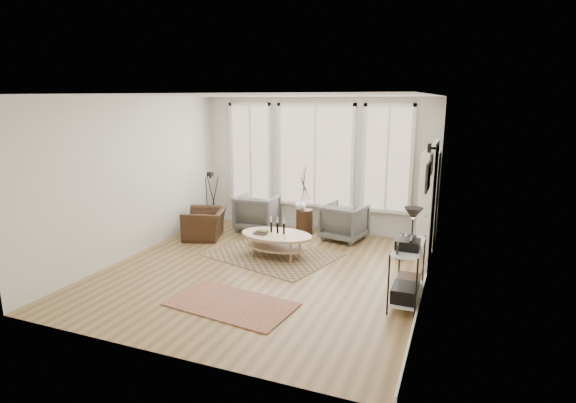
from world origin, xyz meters
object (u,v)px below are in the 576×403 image
at_px(bookcase, 428,201).
at_px(low_shelf, 407,267).
at_px(coffee_table, 276,239).
at_px(side_table, 305,201).
at_px(accent_chair, 205,224).
at_px(armchair_left, 257,212).
at_px(armchair_right, 344,222).

bearing_deg(bookcase, low_shelf, -91.28).
distance_m(coffee_table, side_table, 1.59).
bearing_deg(coffee_table, accent_chair, 163.98).
xyz_separation_m(armchair_left, armchair_right, (1.98, -0.01, -0.02)).
distance_m(armchair_right, side_table, 0.97).
bearing_deg(coffee_table, armchair_left, 126.13).
bearing_deg(low_shelf, accent_chair, 159.83).
height_order(armchair_left, accent_chair, armchair_left).
distance_m(armchair_left, accent_chair, 1.22).
bearing_deg(coffee_table, armchair_right, 57.90).
bearing_deg(armchair_right, low_shelf, 133.81).
distance_m(bookcase, accent_chair, 4.52).
bearing_deg(coffee_table, low_shelf, -23.11).
relative_size(armchair_right, side_table, 0.55).
bearing_deg(accent_chair, coffee_table, 55.36).
bearing_deg(armchair_right, side_table, 6.19).
xyz_separation_m(low_shelf, side_table, (-2.47, 2.60, 0.21)).
distance_m(bookcase, armchair_right, 1.72).
height_order(low_shelf, accent_chair, low_shelf).
height_order(armchair_left, armchair_right, armchair_left).
xyz_separation_m(bookcase, accent_chair, (-4.38, -0.93, -0.66)).
bearing_deg(low_shelf, armchair_right, 121.96).
bearing_deg(side_table, armchair_right, -5.66).
height_order(bookcase, accent_chair, bookcase).
bearing_deg(accent_chair, bookcase, 83.40).
relative_size(bookcase, coffee_table, 1.48).
relative_size(armchair_left, armchair_right, 1.05).
bearing_deg(low_shelf, side_table, 133.51).
relative_size(armchair_right, accent_chair, 0.90).
xyz_separation_m(coffee_table, armchair_right, (0.91, 1.46, 0.04)).
relative_size(coffee_table, armchair_right, 1.68).
bearing_deg(side_table, armchair_left, -175.64).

